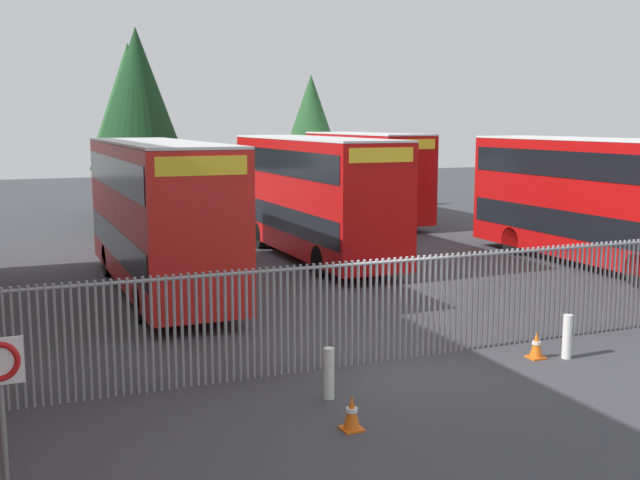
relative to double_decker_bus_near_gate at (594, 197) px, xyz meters
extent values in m
plane|color=#3D3D42|center=(-11.42, 1.11, -2.42)|extent=(100.00, 100.00, 0.00)
cylinder|color=gray|center=(-18.97, -6.89, -1.32)|extent=(0.06, 0.06, 2.20)
cylinder|color=gray|center=(-18.83, -6.89, -1.32)|extent=(0.06, 0.06, 2.20)
cylinder|color=gray|center=(-18.69, -6.89, -1.32)|extent=(0.06, 0.06, 2.20)
cylinder|color=gray|center=(-18.55, -6.89, -1.32)|extent=(0.06, 0.06, 2.20)
cylinder|color=gray|center=(-18.41, -6.89, -1.32)|extent=(0.06, 0.06, 2.20)
cylinder|color=gray|center=(-18.27, -6.89, -1.32)|extent=(0.06, 0.06, 2.20)
cylinder|color=gray|center=(-18.13, -6.89, -1.32)|extent=(0.06, 0.06, 2.20)
cylinder|color=gray|center=(-17.99, -6.89, -1.32)|extent=(0.06, 0.06, 2.20)
cylinder|color=gray|center=(-17.85, -6.89, -1.32)|extent=(0.06, 0.06, 2.20)
cylinder|color=gray|center=(-17.71, -6.89, -1.32)|extent=(0.06, 0.06, 2.20)
cylinder|color=gray|center=(-17.57, -6.89, -1.32)|extent=(0.06, 0.06, 2.20)
cylinder|color=gray|center=(-17.43, -6.89, -1.32)|extent=(0.06, 0.06, 2.20)
cylinder|color=gray|center=(-17.29, -6.89, -1.32)|extent=(0.06, 0.06, 2.20)
cylinder|color=gray|center=(-17.15, -6.89, -1.32)|extent=(0.06, 0.06, 2.20)
cylinder|color=gray|center=(-17.01, -6.89, -1.32)|extent=(0.06, 0.06, 2.20)
cylinder|color=gray|center=(-16.87, -6.89, -1.32)|extent=(0.06, 0.06, 2.20)
cylinder|color=gray|center=(-16.73, -6.89, -1.32)|extent=(0.06, 0.06, 2.20)
cylinder|color=gray|center=(-16.59, -6.89, -1.32)|extent=(0.06, 0.06, 2.20)
cylinder|color=gray|center=(-16.45, -6.89, -1.32)|extent=(0.06, 0.06, 2.20)
cylinder|color=gray|center=(-16.31, -6.89, -1.32)|extent=(0.06, 0.06, 2.20)
cylinder|color=gray|center=(-16.17, -6.89, -1.32)|extent=(0.06, 0.06, 2.20)
cylinder|color=gray|center=(-16.03, -6.89, -1.32)|extent=(0.06, 0.06, 2.20)
cylinder|color=gray|center=(-15.89, -6.89, -1.32)|extent=(0.06, 0.06, 2.20)
cylinder|color=gray|center=(-15.75, -6.89, -1.32)|extent=(0.06, 0.06, 2.20)
cylinder|color=gray|center=(-15.61, -6.89, -1.32)|extent=(0.06, 0.06, 2.20)
cylinder|color=gray|center=(-15.46, -6.89, -1.32)|extent=(0.06, 0.06, 2.20)
cylinder|color=gray|center=(-15.32, -6.89, -1.32)|extent=(0.06, 0.06, 2.20)
cylinder|color=gray|center=(-15.18, -6.89, -1.32)|extent=(0.06, 0.06, 2.20)
cylinder|color=gray|center=(-15.04, -6.89, -1.32)|extent=(0.06, 0.06, 2.20)
cylinder|color=gray|center=(-14.90, -6.89, -1.32)|extent=(0.06, 0.06, 2.20)
cylinder|color=gray|center=(-14.76, -6.89, -1.32)|extent=(0.06, 0.06, 2.20)
cylinder|color=gray|center=(-14.62, -6.89, -1.32)|extent=(0.06, 0.06, 2.20)
cylinder|color=gray|center=(-14.48, -6.89, -1.32)|extent=(0.06, 0.06, 2.20)
cylinder|color=gray|center=(-14.34, -6.89, -1.32)|extent=(0.06, 0.06, 2.20)
cylinder|color=gray|center=(-14.20, -6.89, -1.32)|extent=(0.06, 0.06, 2.20)
cylinder|color=gray|center=(-14.06, -6.89, -1.32)|extent=(0.06, 0.06, 2.20)
cylinder|color=gray|center=(-13.92, -6.89, -1.32)|extent=(0.06, 0.06, 2.20)
cylinder|color=gray|center=(-13.78, -6.89, -1.32)|extent=(0.06, 0.06, 2.20)
cylinder|color=gray|center=(-13.64, -6.89, -1.32)|extent=(0.06, 0.06, 2.20)
cylinder|color=gray|center=(-13.50, -6.89, -1.32)|extent=(0.06, 0.06, 2.20)
cylinder|color=gray|center=(-13.36, -6.89, -1.32)|extent=(0.06, 0.06, 2.20)
cylinder|color=gray|center=(-13.22, -6.89, -1.32)|extent=(0.06, 0.06, 2.20)
cylinder|color=gray|center=(-13.08, -6.89, -1.32)|extent=(0.06, 0.06, 2.20)
cylinder|color=gray|center=(-12.94, -6.89, -1.32)|extent=(0.06, 0.06, 2.20)
cylinder|color=gray|center=(-12.80, -6.89, -1.32)|extent=(0.06, 0.06, 2.20)
cylinder|color=gray|center=(-12.66, -6.89, -1.32)|extent=(0.06, 0.06, 2.20)
cylinder|color=gray|center=(-12.52, -6.89, -1.32)|extent=(0.06, 0.06, 2.20)
cylinder|color=gray|center=(-12.38, -6.89, -1.32)|extent=(0.06, 0.06, 2.20)
cylinder|color=gray|center=(-12.24, -6.89, -1.32)|extent=(0.06, 0.06, 2.20)
cylinder|color=gray|center=(-12.10, -6.89, -1.32)|extent=(0.06, 0.06, 2.20)
cylinder|color=gray|center=(-11.96, -6.89, -1.32)|extent=(0.06, 0.06, 2.20)
cylinder|color=gray|center=(-11.82, -6.89, -1.32)|extent=(0.06, 0.06, 2.20)
cylinder|color=gray|center=(-11.68, -6.89, -1.32)|extent=(0.06, 0.06, 2.20)
cylinder|color=gray|center=(-11.54, -6.89, -1.32)|extent=(0.06, 0.06, 2.20)
cylinder|color=gray|center=(-11.40, -6.89, -1.32)|extent=(0.06, 0.06, 2.20)
cylinder|color=gray|center=(-11.26, -6.89, -1.32)|extent=(0.06, 0.06, 2.20)
cylinder|color=gray|center=(-11.12, -6.89, -1.32)|extent=(0.06, 0.06, 2.20)
cylinder|color=gray|center=(-10.98, -6.89, -1.32)|extent=(0.06, 0.06, 2.20)
cylinder|color=gray|center=(-10.84, -6.89, -1.32)|extent=(0.06, 0.06, 2.20)
cylinder|color=gray|center=(-10.70, -6.89, -1.32)|extent=(0.06, 0.06, 2.20)
cylinder|color=gray|center=(-10.56, -6.89, -1.32)|extent=(0.06, 0.06, 2.20)
cylinder|color=gray|center=(-10.42, -6.89, -1.32)|extent=(0.06, 0.06, 2.20)
cylinder|color=gray|center=(-10.28, -6.89, -1.32)|extent=(0.06, 0.06, 2.20)
cylinder|color=gray|center=(-10.14, -6.89, -1.32)|extent=(0.06, 0.06, 2.20)
cylinder|color=gray|center=(-10.00, -6.89, -1.32)|extent=(0.06, 0.06, 2.20)
cylinder|color=gray|center=(-9.86, -6.89, -1.32)|extent=(0.06, 0.06, 2.20)
cylinder|color=gray|center=(-9.72, -6.89, -1.32)|extent=(0.06, 0.06, 2.20)
cylinder|color=gray|center=(-9.57, -6.89, -1.32)|extent=(0.06, 0.06, 2.20)
cylinder|color=gray|center=(-9.43, -6.89, -1.32)|extent=(0.06, 0.06, 2.20)
cylinder|color=gray|center=(-9.29, -6.89, -1.32)|extent=(0.06, 0.06, 2.20)
cylinder|color=gray|center=(-9.15, -6.89, -1.32)|extent=(0.06, 0.06, 2.20)
cylinder|color=gray|center=(-9.01, -6.89, -1.32)|extent=(0.06, 0.06, 2.20)
cylinder|color=gray|center=(-8.87, -6.89, -1.32)|extent=(0.06, 0.06, 2.20)
cylinder|color=gray|center=(-8.73, -6.89, -1.32)|extent=(0.06, 0.06, 2.20)
cylinder|color=gray|center=(-8.59, -6.89, -1.32)|extent=(0.06, 0.06, 2.20)
cylinder|color=gray|center=(-8.45, -6.89, -1.32)|extent=(0.06, 0.06, 2.20)
cylinder|color=gray|center=(-8.31, -6.89, -1.32)|extent=(0.06, 0.06, 2.20)
cylinder|color=gray|center=(-8.17, -6.89, -1.32)|extent=(0.06, 0.06, 2.20)
cylinder|color=gray|center=(-8.03, -6.89, -1.32)|extent=(0.06, 0.06, 2.20)
cylinder|color=gray|center=(-7.89, -6.89, -1.32)|extent=(0.06, 0.06, 2.20)
cylinder|color=gray|center=(-7.75, -6.89, -1.32)|extent=(0.06, 0.06, 2.20)
cylinder|color=gray|center=(-7.61, -6.89, -1.32)|extent=(0.06, 0.06, 2.20)
cylinder|color=gray|center=(-7.47, -6.89, -1.32)|extent=(0.06, 0.06, 2.20)
cylinder|color=gray|center=(-7.33, -6.89, -1.32)|extent=(0.06, 0.06, 2.20)
cylinder|color=gray|center=(-7.19, -6.89, -1.32)|extent=(0.06, 0.06, 2.20)
cylinder|color=gray|center=(-7.05, -6.89, -1.32)|extent=(0.06, 0.06, 2.20)
cylinder|color=gray|center=(-6.91, -6.89, -1.32)|extent=(0.06, 0.06, 2.20)
cylinder|color=gray|center=(-6.77, -6.89, -1.32)|extent=(0.06, 0.06, 2.20)
cylinder|color=gray|center=(-6.63, -6.89, -1.32)|extent=(0.06, 0.06, 2.20)
cylinder|color=gray|center=(-6.49, -6.89, -1.32)|extent=(0.06, 0.06, 2.20)
cylinder|color=gray|center=(-6.35, -6.89, -1.32)|extent=(0.06, 0.06, 2.20)
cylinder|color=gray|center=(-6.21, -6.89, -1.32)|extent=(0.06, 0.06, 2.20)
cylinder|color=gray|center=(-6.07, -6.89, -1.32)|extent=(0.06, 0.06, 2.20)
cylinder|color=gray|center=(-5.93, -6.89, -1.32)|extent=(0.06, 0.06, 2.20)
cylinder|color=gray|center=(-5.79, -6.89, -1.32)|extent=(0.06, 0.06, 2.20)
cylinder|color=gray|center=(-5.65, -6.89, -1.32)|extent=(0.06, 0.06, 2.20)
cylinder|color=gray|center=(-5.51, -6.89, -1.32)|extent=(0.06, 0.06, 2.20)
cylinder|color=gray|center=(-5.37, -6.89, -1.32)|extent=(0.06, 0.06, 2.20)
cylinder|color=gray|center=(-5.23, -6.89, -1.32)|extent=(0.06, 0.06, 2.20)
cylinder|color=gray|center=(-5.09, -6.89, -1.32)|extent=(0.06, 0.06, 2.20)
cylinder|color=gray|center=(-4.95, -6.89, -1.32)|extent=(0.06, 0.06, 2.20)
cylinder|color=gray|center=(-4.81, -6.89, -1.32)|extent=(0.06, 0.06, 2.20)
cylinder|color=gray|center=(-4.67, -6.89, -1.32)|extent=(0.06, 0.06, 2.20)
cylinder|color=gray|center=(-11.75, -6.89, -0.30)|extent=(16.41, 0.07, 0.07)
cube|color=#B70C0C|center=(0.00, 0.01, -0.07)|extent=(2.50, 10.80, 4.00)
cube|color=black|center=(0.00, 0.01, -0.87)|extent=(2.54, 10.37, 0.90)
cube|color=black|center=(0.00, 0.01, 1.13)|extent=(2.54, 10.37, 0.90)
cube|color=silver|center=(0.00, 0.01, 1.96)|extent=(2.50, 10.80, 0.08)
cylinder|color=black|center=(-1.10, -3.34, -1.90)|extent=(0.30, 1.04, 1.04)
cylinder|color=black|center=(-1.10, 2.98, -1.90)|extent=(0.30, 1.04, 1.04)
cylinder|color=black|center=(1.10, 2.98, -1.90)|extent=(0.30, 1.04, 1.04)
cube|color=#B70C0C|center=(-8.36, 5.12, -0.07)|extent=(2.50, 10.80, 4.00)
cube|color=black|center=(-8.36, 5.12, -0.87)|extent=(2.54, 10.37, 0.90)
cube|color=black|center=(-8.36, 5.12, 1.13)|extent=(2.54, 10.37, 0.90)
cube|color=yellow|center=(-8.36, -0.23, 1.58)|extent=(2.12, 0.12, 0.44)
cube|color=silver|center=(-8.36, 5.12, 1.96)|extent=(2.50, 10.80, 0.08)
cylinder|color=black|center=(-9.46, 1.78, -1.90)|extent=(0.30, 1.04, 1.04)
cylinder|color=black|center=(-7.26, 1.78, -1.90)|extent=(0.30, 1.04, 1.04)
cylinder|color=black|center=(-9.46, 8.09, -1.90)|extent=(0.30, 1.04, 1.04)
cylinder|color=black|center=(-7.26, 8.09, -1.90)|extent=(0.30, 1.04, 1.04)
cube|color=red|center=(-14.65, 1.68, -0.07)|extent=(2.50, 10.80, 4.00)
cube|color=black|center=(-14.65, 1.68, -0.87)|extent=(2.54, 10.37, 0.90)
cube|color=black|center=(-14.65, 1.68, 1.13)|extent=(2.54, 10.37, 0.90)
cube|color=yellow|center=(-14.65, -3.67, 1.58)|extent=(2.12, 0.12, 0.44)
cube|color=silver|center=(-14.65, 1.68, 1.96)|extent=(2.50, 10.80, 0.08)
cylinder|color=black|center=(-15.75, -1.67, -1.90)|extent=(0.30, 1.04, 1.04)
cylinder|color=black|center=(-13.55, -1.67, -1.90)|extent=(0.30, 1.04, 1.04)
cylinder|color=black|center=(-15.75, 4.65, -1.90)|extent=(0.30, 1.04, 1.04)
cylinder|color=black|center=(-13.55, 4.65, -1.90)|extent=(0.30, 1.04, 1.04)
cube|color=#B70C0C|center=(-2.09, 14.31, -0.07)|extent=(2.50, 10.80, 4.00)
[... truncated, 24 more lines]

